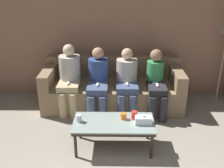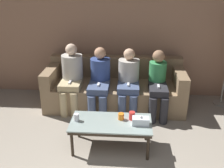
{
  "view_description": "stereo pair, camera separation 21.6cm",
  "coord_description": "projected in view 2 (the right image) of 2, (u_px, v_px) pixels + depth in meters",
  "views": [
    {
      "loc": [
        0.06,
        -1.37,
        2.24
      ],
      "look_at": [
        0.0,
        2.27,
        0.69
      ],
      "focal_mm": 42.0,
      "sensor_mm": 36.0,
      "label": 1
    },
    {
      "loc": [
        0.27,
        -1.36,
        2.24
      ],
      "look_at": [
        0.0,
        2.27,
        0.69
      ],
      "focal_mm": 42.0,
      "sensor_mm": 36.0,
      "label": 2
    }
  ],
  "objects": [
    {
      "name": "cup_far_center",
      "position": [
        76.0,
        117.0,
        3.5
      ],
      "size": [
        0.07,
        0.07,
        0.1
      ],
      "color": "silver",
      "rests_on": "coffee_table"
    },
    {
      "name": "seated_person_mid_right",
      "position": [
        129.0,
        79.0,
        4.4
      ],
      "size": [
        0.35,
        0.68,
        1.09
      ],
      "color": "#47567A",
      "rests_on": "ground_plane"
    },
    {
      "name": "cup_near_left",
      "position": [
        132.0,
        116.0,
        3.52
      ],
      "size": [
        0.08,
        0.08,
        0.11
      ],
      "color": "red",
      "rests_on": "coffee_table"
    },
    {
      "name": "wall_back",
      "position": [
        117.0,
        28.0,
        4.83
      ],
      "size": [
        12.0,
        0.06,
        2.6
      ],
      "color": "#9E755B",
      "rests_on": "ground_plane"
    },
    {
      "name": "seated_person_right_end",
      "position": [
        158.0,
        82.0,
        4.34
      ],
      "size": [
        0.31,
        0.71,
        1.07
      ],
      "color": "#28282D",
      "rests_on": "ground_plane"
    },
    {
      "name": "tissue_box",
      "position": [
        141.0,
        121.0,
        3.41
      ],
      "size": [
        0.22,
        0.12,
        0.13
      ],
      "color": "silver",
      "rests_on": "coffee_table"
    },
    {
      "name": "seated_person_left_end",
      "position": [
        72.0,
        75.0,
        4.48
      ],
      "size": [
        0.35,
        0.64,
        1.15
      ],
      "color": "tan",
      "rests_on": "ground_plane"
    },
    {
      "name": "coffee_table",
      "position": [
        111.0,
        125.0,
        3.5
      ],
      "size": [
        1.08,
        0.54,
        0.41
      ],
      "color": "#8C9E99",
      "rests_on": "ground_plane"
    },
    {
      "name": "seated_person_mid_left",
      "position": [
        100.0,
        79.0,
        4.42
      ],
      "size": [
        0.34,
        0.73,
        1.1
      ],
      "color": "#47567A",
      "rests_on": "ground_plane"
    },
    {
      "name": "couch",
      "position": [
        115.0,
        89.0,
        4.72
      ],
      "size": [
        2.41,
        0.92,
        0.83
      ],
      "color": "#897051",
      "rests_on": "ground_plane"
    },
    {
      "name": "cup_near_right",
      "position": [
        121.0,
        116.0,
        3.53
      ],
      "size": [
        0.08,
        0.08,
        0.09
      ],
      "color": "orange",
      "rests_on": "coffee_table"
    }
  ]
}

